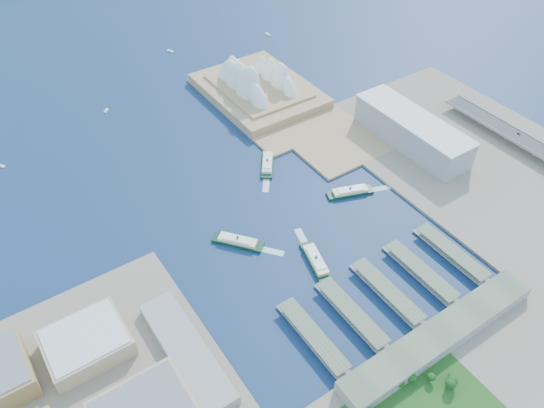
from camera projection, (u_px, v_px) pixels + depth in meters
ground at (323, 251)px, 521.10m from camera, size 3000.00×3000.00×0.00m
east_land at (522, 188)px, 587.95m from camera, size 240.00×500.00×3.00m
peninsula at (268, 100)px, 722.45m from camera, size 135.00×220.00×3.00m
opera_house at (258, 74)px, 712.89m from camera, size 134.00×180.00×58.00m
toaster_building at (412, 131)px, 635.78m from camera, size 45.00×155.00×35.00m
ferry_wharves at (387, 292)px, 478.01m from camera, size 184.00×90.00×9.30m
terminal_building at (439, 337)px, 438.93m from camera, size 200.00×28.00×12.00m
ferry_a at (238, 240)px, 525.28m from camera, size 42.68×48.54×9.78m
ferry_b at (267, 162)px, 616.61m from camera, size 40.48×49.01×9.66m
ferry_c at (316, 259)px, 506.37m from camera, size 26.28×54.41×9.97m
ferry_d at (350, 190)px, 580.06m from camera, size 52.82×29.65×9.72m
boat_a at (0, 165)px, 618.08m from camera, size 9.96×12.54×2.50m
boat_b at (106, 110)px, 703.90m from camera, size 8.74×8.72×2.47m
boat_c at (268, 34)px, 871.34m from camera, size 3.92×12.32×2.75m
boat_e at (170, 51)px, 828.33m from camera, size 7.50×12.30×2.88m
car_c at (519, 134)px, 639.75m from camera, size 1.99×4.89×1.42m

